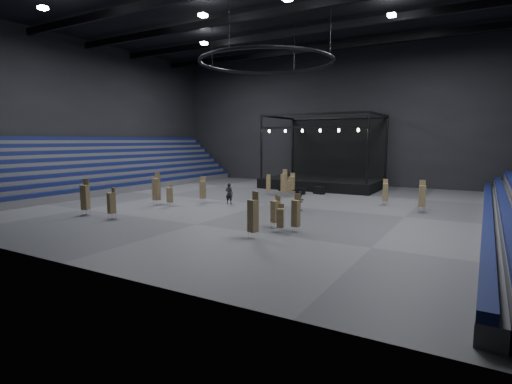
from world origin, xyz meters
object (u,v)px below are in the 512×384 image
Objects in this scene: chair_stack_7 at (170,195)px; chair_stack_12 at (268,184)px; chair_stack_6 at (385,192)px; chair_stack_1 at (85,197)px; chair_stack_5 at (289,186)px; chair_stack_9 at (280,218)px; flight_case_right at (319,190)px; man_center at (229,193)px; chair_stack_8 at (296,213)px; chair_stack_3 at (422,196)px; chair_stack_2 at (292,183)px; chair_stack_0 at (203,189)px; flight_case_mid at (300,191)px; chair_stack_14 at (112,203)px; flight_case_left at (284,187)px; chair_stack_11 at (253,215)px; chair_stack_4 at (284,183)px; crew_member at (301,201)px; chair_stack_10 at (156,189)px; stage at (326,176)px.

chair_stack_12 is (4.01, 11.63, 0.10)m from chair_stack_7.
chair_stack_6 is at bearing 50.62° from chair_stack_7.
chair_stack_1 reaches higher than chair_stack_5.
chair_stack_1 is 1.55× the size of chair_stack_9.
flight_case_right is 11.86m from man_center.
chair_stack_8 is at bearing -80.47° from chair_stack_12.
chair_stack_9 is at bearing -132.47° from chair_stack_3.
chair_stack_1 is 1.15× the size of chair_stack_8.
chair_stack_9 is at bearing -72.39° from chair_stack_2.
chair_stack_6 is 0.96× the size of chair_stack_8.
chair_stack_2 is (4.68, 10.25, -0.07)m from chair_stack_0.
flight_case_mid is 0.43× the size of chair_stack_14.
flight_case_left is at bearing 106.53° from chair_stack_5.
chair_stack_5 is at bearing 79.45° from chair_stack_7.
chair_stack_11 reaches higher than man_center.
chair_stack_4 reaches higher than chair_stack_14.
chair_stack_14 is at bearing -108.14° from chair_stack_4.
crew_member is at bearing -75.90° from chair_stack_5.
chair_stack_10 reaches higher than crew_member.
chair_stack_11 is at bearing -131.12° from chair_stack_3.
man_center is at bearing -114.44° from flight_case_right.
flight_case_right is 0.54× the size of chair_stack_2.
chair_stack_8 is 0.88× the size of chair_stack_11.
chair_stack_10 reaches higher than flight_case_left.
flight_case_right is 19.20m from chair_stack_8.
crew_member is at bearing -66.32° from chair_stack_2.
chair_stack_3 is (19.01, 5.31, 0.05)m from chair_stack_0.
flight_case_left is 0.58× the size of chair_stack_14.
chair_stack_10 is at bearing 59.90° from chair_stack_1.
chair_stack_11 is at bearing -123.86° from chair_stack_9.
stage is at bearing -112.12° from man_center.
stage is 10.42m from chair_stack_12.
chair_stack_0 is 9.98m from crew_member.
chair_stack_8 is 0.85× the size of chair_stack_10.
chair_stack_8 is at bearing 131.75° from man_center.
stage is at bearing 88.56° from chair_stack_14.
chair_stack_11 is 13.73m from man_center.
chair_stack_7 reaches higher than flight_case_mid.
chair_stack_2 is 1.18× the size of chair_stack_5.
chair_stack_10 reaches higher than man_center.
chair_stack_11 is (15.74, -0.00, -0.01)m from chair_stack_1.
chair_stack_1 reaches higher than chair_stack_7.
chair_stack_14 is at bearing -112.28° from flight_case_right.
chair_stack_12 is (-12.96, 1.16, -0.09)m from chair_stack_6.
chair_stack_0 reaches higher than flight_case_left.
chair_stack_8 is at bearing 24.09° from chair_stack_14.
chair_stack_14 is 1.41× the size of crew_member.
chair_stack_12 is at bearing 105.43° from chair_stack_9.
chair_stack_1 reaches higher than chair_stack_11.
chair_stack_10 is at bearing -157.90° from chair_stack_7.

